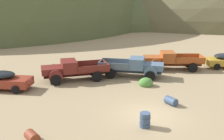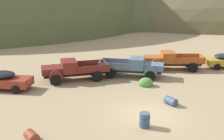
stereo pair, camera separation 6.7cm
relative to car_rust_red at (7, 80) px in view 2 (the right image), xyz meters
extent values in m
plane|color=#998460|center=(10.46, -6.13, -0.81)|extent=(300.00, 300.00, 0.00)
ellipsoid|color=#4C5633|center=(12.34, 64.57, -0.81)|extent=(114.18, 62.31, 25.97)
cube|color=maroon|center=(-0.12, 0.03, -0.13)|extent=(4.52, 2.73, 0.68)
ellipsoid|color=black|center=(-0.37, 0.09, 0.47)|extent=(2.51, 2.04, 0.57)
ellipsoid|color=maroon|center=(1.72, -0.42, -0.07)|extent=(1.24, 1.60, 0.61)
cylinder|color=black|center=(0.94, -1.14, -0.47)|extent=(0.71, 0.36, 0.68)
cylinder|color=black|center=(1.36, 0.58, -0.47)|extent=(0.71, 0.36, 0.68)
cube|color=black|center=(5.60, 2.00, -0.15)|extent=(5.84, 2.01, 0.36)
cube|color=maroon|center=(3.51, 1.63, 0.30)|extent=(2.10, 2.11, 0.55)
cube|color=#B7B2A8|center=(2.68, 1.48, 0.27)|extent=(0.30, 1.25, 0.44)
cylinder|color=maroon|center=(3.56, 2.74, -0.05)|extent=(1.21, 0.39, 1.20)
cylinder|color=maroon|center=(3.94, 0.60, -0.05)|extent=(1.21, 0.39, 1.20)
cube|color=maroon|center=(5.06, 1.90, 0.55)|extent=(1.67, 2.30, 1.05)
cube|color=black|center=(4.47, 1.80, 0.76)|extent=(0.36, 1.76, 0.59)
cube|color=maroon|center=(7.15, 2.27, 0.09)|extent=(3.24, 2.66, 0.12)
cube|color=maroon|center=(6.96, 3.35, 0.42)|extent=(2.88, 0.60, 0.55)
cube|color=maroon|center=(7.34, 1.19, 0.42)|extent=(2.88, 0.60, 0.55)
cube|color=maroon|center=(8.52, 2.51, 0.42)|extent=(0.48, 2.18, 0.55)
cylinder|color=black|center=(3.55, 2.80, -0.33)|extent=(0.99, 0.44, 0.96)
cylinder|color=black|center=(3.95, 0.55, -0.33)|extent=(0.99, 0.44, 0.96)
cylinder|color=black|center=(7.19, 3.43, -0.33)|extent=(0.99, 0.44, 0.96)
cylinder|color=black|center=(7.58, 1.19, -0.33)|extent=(0.99, 0.44, 0.96)
cube|color=#262D39|center=(10.93, 2.37, -0.15)|extent=(5.81, 2.65, 0.36)
cube|color=slate|center=(12.97, 1.71, 0.30)|extent=(2.24, 2.10, 0.55)
cube|color=#B7B2A8|center=(13.79, 1.45, 0.27)|extent=(0.42, 1.08, 0.44)
cylinder|color=slate|center=(12.44, 0.87, -0.05)|extent=(1.20, 0.54, 1.20)
cylinder|color=slate|center=(13.04, 2.70, -0.05)|extent=(1.20, 0.54, 1.20)
cube|color=slate|center=(11.46, 2.20, 0.55)|extent=(1.85, 2.19, 1.05)
cube|color=black|center=(12.04, 2.02, 0.76)|extent=(0.53, 1.52, 0.59)
cube|color=#4D5B67|center=(9.42, 2.86, 0.09)|extent=(3.39, 2.75, 0.12)
cube|color=#4D5B67|center=(9.12, 1.94, 0.42)|extent=(2.83, 1.00, 0.55)
cube|color=#4D5B67|center=(9.72, 3.78, 0.42)|extent=(2.83, 1.00, 0.55)
cube|color=#4D5B67|center=(8.08, 3.29, 0.42)|extent=(0.69, 1.88, 0.55)
cylinder|color=black|center=(12.43, 0.83, -0.33)|extent=(1.00, 0.56, 0.96)
cylinder|color=black|center=(13.05, 2.75, -0.33)|extent=(1.00, 0.56, 0.96)
cylinder|color=black|center=(8.88, 1.97, -0.33)|extent=(1.00, 0.56, 0.96)
cylinder|color=black|center=(9.50, 3.90, -0.33)|extent=(1.00, 0.56, 0.96)
cube|color=#51220D|center=(15.81, 4.43, -0.15)|extent=(5.95, 1.78, 0.36)
cube|color=#A34C1E|center=(13.67, 4.74, 0.30)|extent=(2.08, 1.96, 0.55)
cube|color=#B7B2A8|center=(12.81, 4.86, 0.27)|extent=(0.24, 1.18, 0.44)
cylinder|color=#A34C1E|center=(14.05, 5.71, -0.05)|extent=(1.21, 0.35, 1.20)
cylinder|color=#A34C1E|center=(13.77, 3.69, -0.05)|extent=(1.21, 0.35, 1.20)
cube|color=#A34C1E|center=(15.26, 4.51, 0.55)|extent=(1.62, 2.15, 1.05)
cube|color=black|center=(14.65, 4.60, 0.76)|extent=(0.28, 1.67, 0.59)
cube|color=#97471E|center=(17.40, 4.21, 0.09)|extent=(3.23, 2.46, 0.12)
cube|color=#97471E|center=(17.54, 5.23, 0.42)|extent=(2.95, 0.51, 0.55)
cube|color=#97471E|center=(17.26, 3.19, 0.42)|extent=(2.95, 0.51, 0.55)
cube|color=#97471E|center=(18.81, 4.01, 0.42)|extent=(0.39, 2.06, 0.55)
cylinder|color=black|center=(13.76, 3.64, -0.33)|extent=(0.99, 0.41, 0.96)
cylinder|color=black|center=(17.80, 5.24, -0.33)|extent=(0.99, 0.41, 0.96)
cylinder|color=black|center=(17.50, 3.11, -0.33)|extent=(0.99, 0.41, 0.96)
cylinder|color=black|center=(20.42, 3.64, -0.47)|extent=(0.70, 0.29, 0.68)
cylinder|color=black|center=(20.66, 5.51, -0.47)|extent=(0.70, 0.29, 0.68)
cylinder|color=#384C6B|center=(9.87, -7.72, -0.36)|extent=(0.62, 0.62, 0.91)
torus|color=#27354A|center=(9.87, -7.72, -0.18)|extent=(0.66, 0.66, 0.03)
torus|color=#27354A|center=(9.87, -7.72, -0.54)|extent=(0.66, 0.66, 0.03)
cylinder|color=#384C6B|center=(12.52, -4.69, -0.53)|extent=(0.92, 1.06, 0.57)
cylinder|color=brown|center=(3.48, -8.62, -0.52)|extent=(0.95, 1.02, 0.58)
ellipsoid|color=#3D702D|center=(22.51, 6.79, -0.55)|extent=(0.90, 0.81, 0.95)
ellipsoid|color=#3D702D|center=(22.63, 6.98, -0.59)|extent=(0.79, 0.71, 0.81)
ellipsoid|color=#3D702D|center=(22.55, 6.94, -0.58)|extent=(0.82, 0.74, 0.85)
ellipsoid|color=#4C8438|center=(11.72, -0.43, -0.56)|extent=(1.25, 1.12, 0.93)
ellipsoid|color=#4C8438|center=(11.71, -0.35, -0.60)|extent=(0.97, 0.88, 0.80)
camera|label=1|loc=(6.27, -21.53, 6.73)|focal=41.97mm
camera|label=2|loc=(6.34, -21.53, 6.73)|focal=41.97mm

